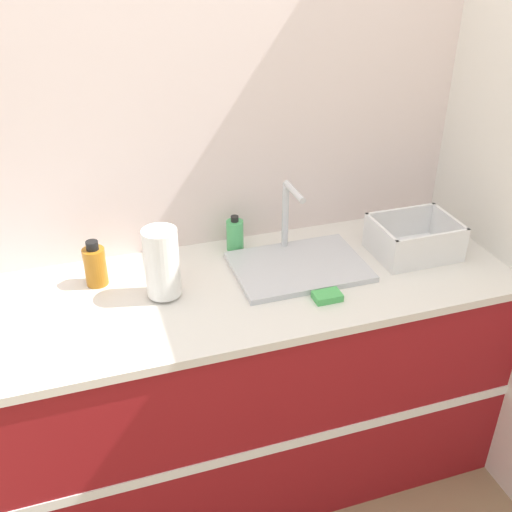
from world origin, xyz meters
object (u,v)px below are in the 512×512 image
object	(u,v)px
paper_towel_roll	(162,263)
soap_dispenser	(235,235)
sink	(298,263)
dish_rack	(413,241)
bottle_amber	(95,265)

from	to	relation	value
paper_towel_roll	soap_dispenser	distance (m)	0.38
sink	paper_towel_roll	xyz separation A→B (m)	(-0.48, -0.03, 0.10)
soap_dispenser	paper_towel_roll	bearing A→B (deg)	-143.80
paper_towel_roll	dish_rack	xyz separation A→B (m)	(0.92, -0.00, -0.07)
paper_towel_roll	sink	bearing A→B (deg)	3.15
dish_rack	paper_towel_roll	bearing A→B (deg)	179.73
sink	soap_dispenser	size ratio (longest dim) A/B	3.35
paper_towel_roll	bottle_amber	world-z (taller)	paper_towel_roll
paper_towel_roll	dish_rack	world-z (taller)	paper_towel_roll
sink	bottle_amber	bearing A→B (deg)	170.39
soap_dispenser	bottle_amber	bearing A→B (deg)	-170.78
bottle_amber	soap_dispenser	world-z (taller)	bottle_amber
dish_rack	soap_dispenser	bearing A→B (deg)	159.51
dish_rack	bottle_amber	world-z (taller)	bottle_amber
sink	soap_dispenser	bearing A→B (deg)	131.05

